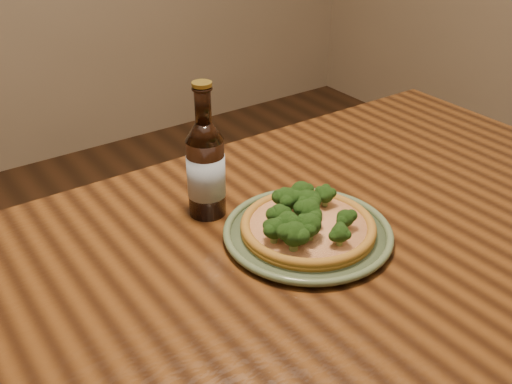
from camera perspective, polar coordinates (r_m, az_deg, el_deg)
table at (r=1.08m, az=3.20°, el=-10.48°), size 1.60×0.90×0.75m
plate at (r=1.08m, az=4.94°, el=-3.89°), size 0.30×0.30×0.02m
pizza at (r=1.06m, az=4.83°, el=-3.01°), size 0.24×0.24×0.07m
beer_bottle at (r=1.11m, az=-4.81°, el=2.33°), size 0.07×0.07×0.26m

